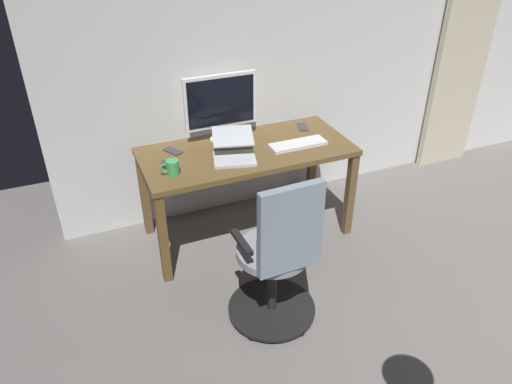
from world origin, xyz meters
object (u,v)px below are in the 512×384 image
at_px(cell_phone_by_monitor, 303,127).
at_px(mug_tea, 172,167).
at_px(computer_keyboard, 298,144).
at_px(computer_mouse, 166,164).
at_px(desk, 247,160).
at_px(cell_phone_face_up, 173,151).
at_px(office_chair, 278,261).
at_px(computer_monitor, 221,104).
at_px(laptop, 234,150).

xyz_separation_m(cell_phone_by_monitor, mug_tea, (1.13, 0.33, 0.04)).
xyz_separation_m(computer_keyboard, computer_mouse, (0.97, -0.07, 0.01)).
relative_size(desk, cell_phone_face_up, 10.61).
height_order(office_chair, mug_tea, office_chair).
bearing_deg(computer_monitor, laptop, 86.33).
height_order(computer_monitor, cell_phone_by_monitor, computer_monitor).
height_order(desk, laptop, laptop).
distance_m(office_chair, computer_keyboard, 1.05).
bearing_deg(desk, computer_mouse, 2.34).
height_order(desk, computer_keyboard, computer_keyboard).
distance_m(desk, computer_mouse, 0.61).
bearing_deg(computer_monitor, computer_keyboard, 146.01).
bearing_deg(computer_keyboard, computer_mouse, -4.07).
relative_size(computer_mouse, cell_phone_by_monitor, 0.69).
distance_m(desk, laptop, 0.21).
height_order(office_chair, cell_phone_face_up, office_chair).
height_order(desk, computer_monitor, computer_monitor).
relative_size(desk, computer_keyboard, 3.61).
height_order(computer_monitor, computer_mouse, computer_monitor).
bearing_deg(computer_mouse, cell_phone_by_monitor, -169.90).
height_order(desk, office_chair, office_chair).
bearing_deg(mug_tea, office_chair, 116.75).
bearing_deg(desk, computer_keyboard, 165.69).
xyz_separation_m(computer_monitor, computer_mouse, (0.49, 0.25, -0.26)).
bearing_deg(computer_monitor, mug_tea, 38.40).
bearing_deg(laptop, mug_tea, 23.30).
relative_size(computer_monitor, laptop, 1.35).
relative_size(desk, laptop, 3.79).
bearing_deg(computer_mouse, mug_tea, 97.35).
bearing_deg(laptop, cell_phone_by_monitor, -143.23).
bearing_deg(laptop, office_chair, 101.80).
height_order(cell_phone_by_monitor, cell_phone_face_up, same).
relative_size(office_chair, mug_tea, 8.17).
bearing_deg(computer_keyboard, laptop, -0.86).
height_order(office_chair, computer_monitor, computer_monitor).
relative_size(laptop, mug_tea, 3.10).
bearing_deg(desk, laptop, 33.72).
bearing_deg(cell_phone_by_monitor, cell_phone_face_up, 17.48).
distance_m(office_chair, computer_mouse, 1.05).
xyz_separation_m(laptop, mug_tea, (0.45, 0.06, -0.00)).
bearing_deg(mug_tea, computer_keyboard, -176.59).
height_order(computer_mouse, mug_tea, mug_tea).
height_order(cell_phone_by_monitor, mug_tea, mug_tea).
bearing_deg(computer_keyboard, computer_monitor, -33.99).
bearing_deg(cell_phone_by_monitor, mug_tea, 33.00).
height_order(desk, mug_tea, mug_tea).
bearing_deg(office_chair, laptop, 84.61).
height_order(computer_keyboard, cell_phone_face_up, computer_keyboard).
bearing_deg(computer_keyboard, cell_phone_by_monitor, -123.45).
distance_m(desk, cell_phone_by_monitor, 0.58).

